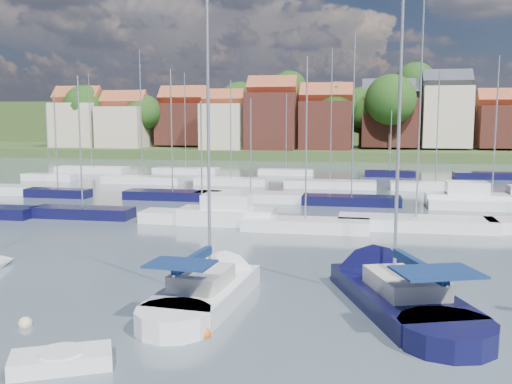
# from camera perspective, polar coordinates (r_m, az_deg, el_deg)

# --- Properties ---
(ground) EXTENTS (260.00, 260.00, 0.00)m
(ground) POSITION_cam_1_polar(r_m,az_deg,el_deg) (60.96, 6.45, 0.00)
(ground) COLOR #495964
(ground) RESTS_ON ground
(sailboat_centre) EXTENTS (3.73, 11.02, 14.75)m
(sailboat_centre) POSITION_cam_1_polar(r_m,az_deg,el_deg) (25.74, -4.04, -9.38)
(sailboat_centre) COLOR white
(sailboat_centre) RESTS_ON ground
(sailboat_navy) EXTENTS (7.63, 13.35, 17.89)m
(sailboat_navy) POSITION_cam_1_polar(r_m,az_deg,el_deg) (26.28, 12.60, -9.21)
(sailboat_navy) COLOR black
(sailboat_navy) RESTS_ON ground
(tender) EXTENTS (3.37, 2.63, 0.66)m
(tender) POSITION_cam_1_polar(r_m,az_deg,el_deg) (19.55, -18.89, -15.64)
(tender) COLOR white
(tender) RESTS_ON ground
(buoy_b) EXTENTS (0.42, 0.42, 0.42)m
(buoy_b) POSITION_cam_1_polar(r_m,az_deg,el_deg) (20.82, -21.49, -15.06)
(buoy_b) COLOR #D85914
(buoy_b) RESTS_ON ground
(buoy_c) EXTENTS (0.52, 0.52, 0.52)m
(buoy_c) POSITION_cam_1_polar(r_m,az_deg,el_deg) (23.69, -22.06, -12.32)
(buoy_c) COLOR beige
(buoy_c) RESTS_ON ground
(buoy_d) EXTENTS (0.44, 0.44, 0.44)m
(buoy_d) POSITION_cam_1_polar(r_m,az_deg,el_deg) (21.14, -5.11, -14.21)
(buoy_d) COLOR #D85914
(buoy_d) RESTS_ON ground
(buoy_e) EXTENTS (0.49, 0.49, 0.49)m
(buoy_e) POSITION_cam_1_polar(r_m,az_deg,el_deg) (27.50, 11.36, -9.18)
(buoy_e) COLOR #D85914
(buoy_e) RESTS_ON ground
(marina_field) EXTENTS (79.62, 41.41, 15.93)m
(marina_field) POSITION_cam_1_polar(r_m,az_deg,el_deg) (55.99, 8.01, -0.23)
(marina_field) COLOR white
(marina_field) RESTS_ON ground
(far_shore_town) EXTENTS (212.46, 90.00, 22.27)m
(far_shore_town) POSITION_cam_1_polar(r_m,az_deg,el_deg) (153.01, 10.04, 6.07)
(far_shore_town) COLOR #384924
(far_shore_town) RESTS_ON ground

